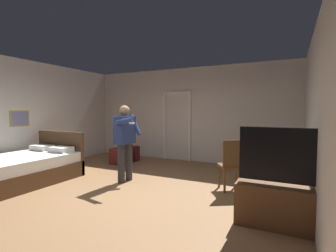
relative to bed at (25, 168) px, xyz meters
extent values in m
plane|color=olive|center=(2.23, 0.31, -0.30)|extent=(7.40, 7.40, 0.00)
cube|color=silver|center=(2.23, 3.74, 1.11)|extent=(6.58, 0.12, 2.83)
cube|color=silver|center=(-1.00, 0.31, 1.11)|extent=(0.12, 6.97, 2.83)
cube|color=#B2933F|center=(-0.93, 0.50, 1.04)|extent=(0.03, 0.48, 0.40)
cube|color=gray|center=(-0.91, 0.50, 1.04)|extent=(0.01, 0.42, 0.34)
cube|color=silver|center=(5.46, 0.31, 1.11)|extent=(0.12, 6.97, 2.83)
cube|color=white|center=(1.51, 3.66, 0.72)|extent=(0.08, 0.08, 2.05)
cube|color=white|center=(2.36, 3.66, 0.72)|extent=(0.08, 0.08, 2.05)
cube|color=white|center=(1.93, 3.66, 1.79)|extent=(0.93, 0.08, 0.08)
cube|color=#4C331E|center=(0.00, -0.08, -0.13)|extent=(1.51, 2.09, 0.35)
cube|color=white|center=(0.00, -0.08, 0.16)|extent=(1.45, 2.03, 0.22)
cube|color=#4C331E|center=(0.00, 0.92, 0.21)|extent=(1.51, 0.08, 1.02)
cube|color=white|center=(-0.33, 0.66, 0.33)|extent=(0.50, 0.34, 0.12)
cube|color=white|center=(0.33, 0.66, 0.33)|extent=(0.50, 0.34, 0.12)
cube|color=brown|center=(5.10, 0.17, -0.02)|extent=(1.30, 0.40, 0.56)
cube|color=black|center=(5.10, 0.15, 0.66)|extent=(1.22, 0.05, 0.71)
cube|color=#1F6162|center=(5.10, 0.18, 0.66)|extent=(1.16, 0.01, 0.65)
cylinder|color=brown|center=(4.70, 1.41, 0.03)|extent=(0.08, 0.08, 0.67)
cylinder|color=brown|center=(4.70, 1.41, -0.29)|extent=(0.39, 0.39, 0.03)
cylinder|color=brown|center=(4.70, 1.41, 0.38)|extent=(0.64, 0.64, 0.03)
cube|color=black|center=(4.67, 1.41, 0.41)|extent=(0.35, 0.26, 0.02)
cube|color=black|center=(4.69, 1.29, 0.52)|extent=(0.34, 0.23, 0.07)
cube|color=navy|center=(4.69, 1.30, 0.52)|extent=(0.31, 0.20, 0.05)
cylinder|color=#3E4014|center=(4.84, 1.33, 0.49)|extent=(0.06, 0.06, 0.19)
cylinder|color=#3E4014|center=(4.84, 1.33, 0.61)|extent=(0.03, 0.03, 0.05)
cylinder|color=brown|center=(4.14, 1.66, -0.08)|extent=(0.04, 0.04, 0.45)
cylinder|color=brown|center=(3.85, 1.47, -0.08)|extent=(0.04, 0.04, 0.45)
cylinder|color=brown|center=(4.32, 1.37, -0.08)|extent=(0.04, 0.04, 0.45)
cylinder|color=brown|center=(4.03, 1.19, -0.08)|extent=(0.04, 0.04, 0.45)
cube|color=brown|center=(4.09, 1.42, 0.17)|extent=(0.58, 0.58, 0.04)
cube|color=brown|center=(4.18, 1.28, 0.44)|extent=(0.38, 0.26, 0.50)
cylinder|color=#333338|center=(1.93, 1.11, 0.11)|extent=(0.15, 0.15, 0.83)
cylinder|color=#333338|center=(1.90, 0.87, 0.11)|extent=(0.15, 0.15, 0.83)
cube|color=navy|center=(1.92, 0.99, 0.82)|extent=(0.30, 0.45, 0.59)
sphere|color=#936B4C|center=(1.92, 0.99, 1.23)|extent=(0.22, 0.22, 0.22)
cylinder|color=navy|center=(2.03, 1.22, 0.92)|extent=(0.33, 0.12, 0.47)
cylinder|color=navy|center=(2.11, 0.73, 1.02)|extent=(0.45, 0.13, 0.16)
cube|color=white|center=(2.32, 0.68, 0.99)|extent=(0.12, 0.05, 0.04)
cube|color=#4C1919|center=(0.77, 2.33, -0.08)|extent=(0.57, 0.41, 0.45)
cube|color=#4C1919|center=(0.71, 2.85, -0.08)|extent=(0.55, 0.31, 0.45)
camera|label=1|loc=(5.11, -3.31, 1.23)|focal=26.37mm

